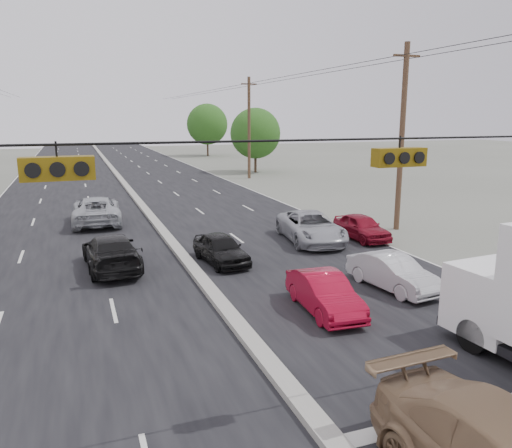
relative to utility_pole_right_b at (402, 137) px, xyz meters
The scene contains 15 objects.
ground 20.18m from the utility_pole_right_b, 129.81° to the right, with size 200.00×200.00×0.00m, color #606356.
road_surface 20.18m from the utility_pole_right_b, 129.81° to the left, with size 20.00×160.00×0.02m, color black.
center_median 20.16m from the utility_pole_right_b, 129.81° to the left, with size 0.50×160.00×0.20m, color gray.
utility_pole_right_b is the anchor object (origin of this frame).
utility_pole_right_c 25.00m from the utility_pole_right_b, 90.00° to the left, with size 1.60×0.30×10.00m.
traffic_signals 18.66m from the utility_pole_right_b, 126.50° to the right, with size 25.00×0.30×0.54m.
tree_right_mid 30.11m from the utility_pole_right_b, 85.24° to the left, with size 5.60×5.60×7.14m.
tree_right_far 55.11m from the utility_pole_right_b, 86.36° to the left, with size 6.40×6.40×8.16m.
red_sedan 14.12m from the utility_pole_right_b, 135.20° to the right, with size 1.32×3.78×1.25m, color maroon.
queue_car_a 12.34m from the utility_pole_right_b, 164.75° to the right, with size 1.50×3.73×1.27m, color black.
queue_car_b 11.30m from the utility_pole_right_b, 126.31° to the right, with size 1.33×3.82×1.26m, color #BBBBBD.
queue_car_c 7.32m from the utility_pole_right_b, behind, with size 2.46×5.34×1.49m, color #A0A1A7.
queue_car_e 5.64m from the utility_pole_right_b, 155.91° to the right, with size 1.52×3.78×1.29m, color maroon.
oncoming_near 16.35m from the utility_pole_right_b, behind, with size 2.03×4.99×1.45m, color black.
oncoming_far 17.85m from the utility_pole_right_b, 155.17° to the left, with size 2.64×5.73×1.59m, color #A7ABAF.
Camera 1 is at (-4.27, -7.94, 6.21)m, focal length 35.00 mm.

